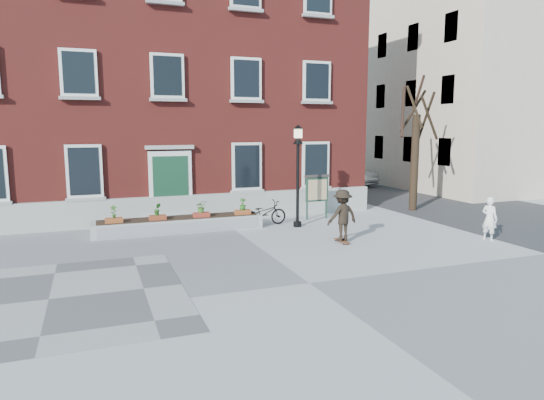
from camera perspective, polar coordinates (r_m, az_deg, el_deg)
name	(u,v)px	position (r m, az deg, el deg)	size (l,w,h in m)	color
ground	(309,283)	(12.28, 4.42, -9.72)	(100.00, 100.00, 0.00)	#A0A0A3
checker_patch	(49,299)	(12.23, -24.79, -10.57)	(6.00, 6.00, 0.01)	#505052
bicycle	(264,213)	(19.05, -0.93, -1.56)	(0.65, 1.85, 0.97)	black
parked_car	(345,174)	(32.59, 8.62, 3.07)	(1.58, 4.54, 1.50)	#A5A7AA
bystander	(489,219)	(18.10, 24.21, -2.02)	(0.55, 0.36, 1.50)	white
brick_building	(151,75)	(24.82, -14.02, 14.04)	(18.40, 10.85, 12.60)	maroon
planter_assembly	(179,223)	(18.32, -10.84, -2.70)	(6.20, 1.12, 1.15)	#B7B7B2
bare_tree	(415,150)	(23.24, 16.50, 5.65)	(1.83, 1.83, 6.16)	#302215
side_street	(420,83)	(38.16, 16.99, 13.03)	(15.20, 36.00, 14.50)	#3C3C3E
lamp_post	(298,161)	(18.57, 3.06, 4.55)	(0.40, 0.40, 3.93)	black
notice_board	(317,189)	(20.34, 5.32, 1.27)	(1.10, 0.16, 1.87)	#183125
skateboarder	(342,215)	(16.31, 8.27, -1.80)	(1.18, 0.78, 1.80)	brown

